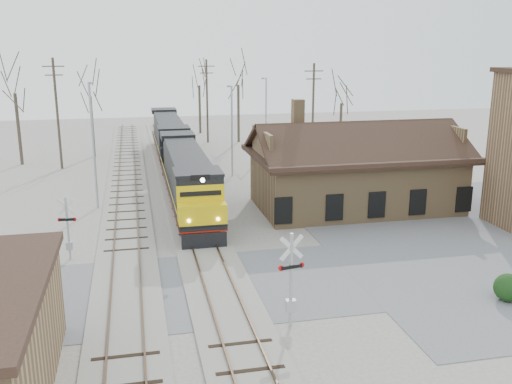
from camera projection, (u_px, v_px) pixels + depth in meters
ground at (218, 286)px, 28.57m from camera, size 140.00×140.00×0.00m
road at (218, 286)px, 28.57m from camera, size 60.00×9.00×0.03m
parking_lot at (490, 235)px, 36.06m from camera, size 22.00×26.00×0.03m
track_main at (188, 205)px, 42.74m from camera, size 3.40×90.00×0.24m
track_siding at (127, 208)px, 41.81m from camera, size 3.40×90.00×0.24m
depot at (355, 176)px, 41.79m from camera, size 15.20×9.31×7.90m
locomotive_lead at (188, 178)px, 41.62m from camera, size 2.88×19.28×4.28m
locomotive_trailing at (169, 137)px, 60.11m from camera, size 2.88×19.28×4.05m
crossbuck_near at (291, 283)px, 24.08m from camera, size 1.19×0.31×4.19m
crossbuck_far at (68, 230)px, 31.67m from camera, size 1.04×0.27×3.63m
hedge_a at (508, 288)px, 26.78m from camera, size 1.34×1.34×1.34m
streetlight_a at (93, 139)px, 40.97m from camera, size 0.25×2.04×9.20m
streetlight_b at (232, 125)px, 51.49m from camera, size 0.25×2.04×8.20m
streetlight_c at (266, 111)px, 62.50m from camera, size 0.25×2.04×8.23m
utility_pole_a at (57, 112)px, 54.11m from camera, size 2.00×0.24×10.54m
utility_pole_b at (207, 100)px, 68.90m from camera, size 2.00×0.24×9.99m
utility_pole_c at (313, 109)px, 59.36m from camera, size 2.00×0.24×9.87m
tree_a at (14, 81)px, 55.32m from camera, size 4.73×4.73×11.58m
tree_b at (89, 86)px, 59.68m from camera, size 4.28×4.28×10.49m
tree_c at (199, 78)px, 75.76m from camera, size 4.26×4.26×10.43m
tree_d at (238, 75)px, 68.64m from camera, size 4.64×4.64×11.37m
tree_e at (342, 96)px, 64.42m from camera, size 3.50×3.50×8.57m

